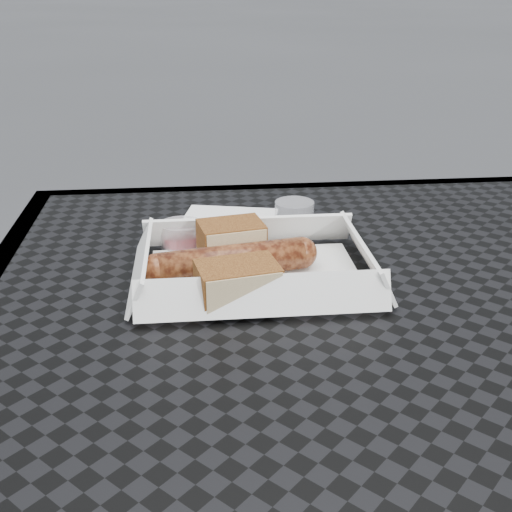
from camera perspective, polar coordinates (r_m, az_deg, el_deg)
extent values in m
cube|color=black|center=(0.63, 10.25, -5.04)|extent=(0.80, 0.80, 0.01)
cube|color=black|center=(0.99, 4.35, 5.46)|extent=(0.80, 0.03, 0.03)
cylinder|color=black|center=(1.13, -14.30, -13.81)|extent=(0.03, 0.03, 0.73)
cylinder|color=black|center=(1.23, 20.79, -11.34)|extent=(0.03, 0.03, 0.73)
cube|color=white|center=(0.68, -0.08, -1.83)|extent=(0.22, 0.15, 0.00)
cylinder|color=brown|center=(0.66, -2.19, -0.46)|extent=(0.16, 0.06, 0.03)
sphere|color=brown|center=(0.69, 4.00, 0.29)|extent=(0.03, 0.03, 0.03)
sphere|color=brown|center=(0.65, -8.72, -1.25)|extent=(0.03, 0.03, 0.03)
cube|color=brown|center=(0.70, -2.21, 1.31)|extent=(0.08, 0.06, 0.04)
cube|color=brown|center=(0.61, -1.64, -2.44)|extent=(0.08, 0.06, 0.04)
cylinder|color=#F53C0A|center=(0.64, 4.55, -3.14)|extent=(0.02, 0.02, 0.00)
torus|color=white|center=(0.64, 5.35, -3.30)|extent=(0.02, 0.02, 0.00)
cube|color=#B2D17F|center=(0.64, 5.48, -2.99)|extent=(0.02, 0.02, 0.00)
cube|color=white|center=(0.82, -2.56, 2.96)|extent=(0.14, 0.14, 0.00)
cylinder|color=maroon|center=(0.75, -6.65, 1.86)|extent=(0.05, 0.05, 0.03)
cylinder|color=silver|center=(0.82, 3.42, 3.83)|extent=(0.05, 0.05, 0.03)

